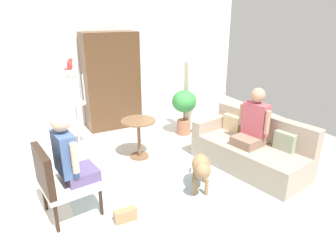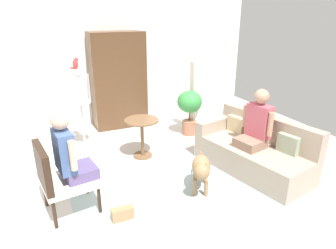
% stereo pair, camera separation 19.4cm
% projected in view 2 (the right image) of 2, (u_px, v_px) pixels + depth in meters
% --- Properties ---
extents(ground_plane, '(7.43, 7.43, 0.00)m').
position_uv_depth(ground_plane, '(176.00, 184.00, 4.36)').
color(ground_plane, beige).
extents(back_wall, '(6.49, 0.12, 2.80)m').
position_uv_depth(back_wall, '(115.00, 59.00, 6.56)').
color(back_wall, silver).
rests_on(back_wall, ground).
extents(area_rug, '(2.94, 2.10, 0.01)m').
position_uv_depth(area_rug, '(184.00, 194.00, 4.13)').
color(area_rug, '#9EB2B7').
rests_on(area_rug, ground).
extents(couch, '(1.19, 1.94, 0.84)m').
position_uv_depth(couch, '(253.00, 151.00, 4.72)').
color(couch, gray).
rests_on(couch, ground).
extents(armchair, '(0.72, 0.69, 0.93)m').
position_uv_depth(armchair, '(57.00, 176.00, 3.57)').
color(armchair, black).
rests_on(armchair, ground).
extents(person_on_couch, '(0.51, 0.54, 0.89)m').
position_uv_depth(person_on_couch, '(257.00, 124.00, 4.51)').
color(person_on_couch, '#806252').
extents(person_on_armchair, '(0.49, 0.55, 0.89)m').
position_uv_depth(person_on_armchair, '(68.00, 153.00, 3.56)').
color(person_on_armchair, '#554774').
extents(round_end_table, '(0.58, 0.58, 0.68)m').
position_uv_depth(round_end_table, '(142.00, 132.00, 5.06)').
color(round_end_table, brown).
rests_on(round_end_table, ground).
extents(dog, '(0.48, 0.73, 0.59)m').
position_uv_depth(dog, '(201.00, 168.00, 4.05)').
color(dog, olive).
rests_on(dog, ground).
extents(bird_cage_stand, '(0.38, 0.38, 1.45)m').
position_uv_depth(bird_cage_stand, '(81.00, 111.00, 5.34)').
color(bird_cage_stand, silver).
rests_on(bird_cage_stand, ground).
extents(parrot, '(0.17, 0.10, 0.20)m').
position_uv_depth(parrot, '(75.00, 64.00, 5.04)').
color(parrot, red).
rests_on(parrot, bird_cage_stand).
extents(potted_plant, '(0.50, 0.50, 0.92)m').
position_uv_depth(potted_plant, '(189.00, 106.00, 5.95)').
color(potted_plant, '#996047').
rests_on(potted_plant, ground).
extents(column_lamp, '(0.20, 0.20, 1.46)m').
position_uv_depth(column_lamp, '(195.00, 98.00, 6.05)').
color(column_lamp, '#4C4742').
rests_on(column_lamp, ground).
extents(armoire_cabinet, '(1.12, 0.56, 2.00)m').
position_uv_depth(armoire_cabinet, '(118.00, 80.00, 6.33)').
color(armoire_cabinet, '#4C331E').
rests_on(armoire_cabinet, ground).
extents(handbag, '(0.27, 0.11, 0.16)m').
position_uv_depth(handbag, '(123.00, 214.00, 3.60)').
color(handbag, '#99724C').
rests_on(handbag, ground).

